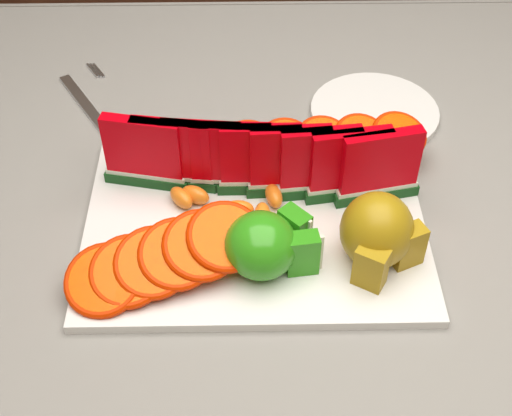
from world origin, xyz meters
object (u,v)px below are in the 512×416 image
Objects in this scene: pear_cluster at (378,234)px; side_plate at (374,112)px; platter at (255,224)px; apple_cluster at (268,245)px; fork at (88,102)px.

pear_cluster is 0.28m from side_plate.
pear_cluster is at bearing -97.98° from side_plate.
apple_cluster is (0.01, -0.07, 0.04)m from platter.
pear_cluster is 0.57× the size of fork.
apple_cluster is 1.11× the size of pear_cluster.
apple_cluster is 0.12m from pear_cluster.
platter is at bearing 100.54° from apple_cluster.
side_plate is at bearing 51.72° from platter.
apple_cluster is 0.64× the size of side_plate.
fork is at bearing 140.09° from pear_cluster.
fork is at bearing 133.35° from platter.
fork is (-0.41, 0.03, -0.00)m from side_plate.
fork is (-0.37, 0.31, -0.05)m from pear_cluster.
apple_cluster is at bearing -79.46° from platter.
side_plate is (0.16, 0.29, -0.04)m from apple_cluster.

